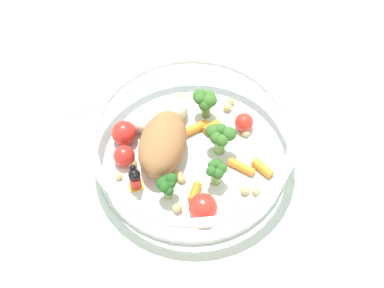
{
  "coord_description": "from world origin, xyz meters",
  "views": [
    {
      "loc": [
        0.39,
        -0.14,
        0.62
      ],
      "look_at": [
        0.01,
        0.01,
        0.03
      ],
      "focal_mm": 54.46,
      "sensor_mm": 36.0,
      "label": 1
    }
  ],
  "objects": [
    {
      "name": "folded_napkin",
      "position": [
        -0.19,
        -0.06,
        0.0
      ],
      "size": [
        0.17,
        0.15,
        0.01
      ],
      "primitive_type": "cube",
      "rotation": [
        0.0,
        0.0,
        0.14
      ],
      "color": "white",
      "rests_on": "ground_plane"
    },
    {
      "name": "food_container",
      "position": [
        0.01,
        0.01,
        0.03
      ],
      "size": [
        0.25,
        0.25,
        0.06
      ],
      "color": "white",
      "rests_on": "ground_plane"
    },
    {
      "name": "ground_plane",
      "position": [
        0.0,
        0.0,
        0.0
      ],
      "size": [
        2.4,
        2.4,
        0.0
      ],
      "primitive_type": "plane",
      "color": "silver"
    }
  ]
}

